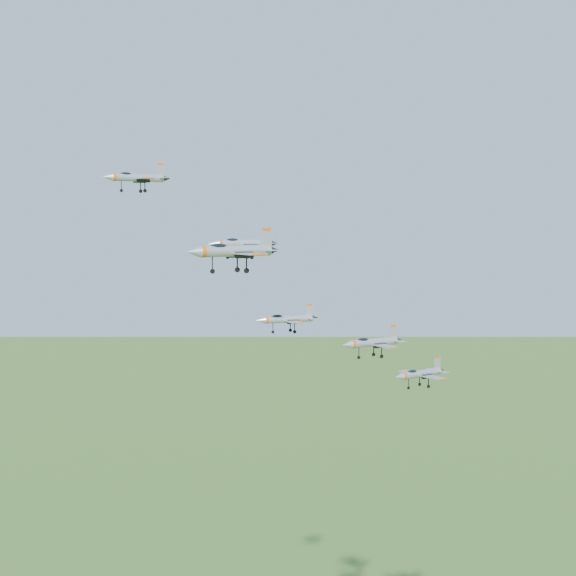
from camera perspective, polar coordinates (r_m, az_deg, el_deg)
name	(u,v)px	position (r m, az deg, el deg)	size (l,w,h in m)	color
jet_lead	(136,178)	(127.90, -10.75, 7.72)	(11.05, 9.09, 2.96)	#999DA5
jet_left_high	(243,243)	(118.71, -3.23, 3.19)	(11.03, 9.17, 2.95)	#999DA5
jet_right_high	(233,251)	(103.91, -3.94, 2.66)	(13.81, 11.42, 3.69)	#999DA5
jet_left_low	(287,319)	(135.16, -0.10, -2.21)	(11.32, 9.45, 3.03)	#999DA5
jet_right_low	(372,342)	(126.45, 5.99, -3.87)	(11.64, 9.59, 3.12)	#999DA5
jet_trail	(420,374)	(140.74, 9.34, -6.02)	(11.89, 9.91, 3.18)	#999DA5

